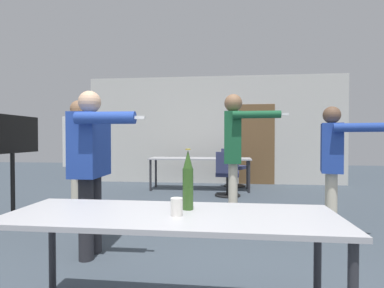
# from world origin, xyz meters

# --- Properties ---
(back_wall) EXTENTS (6.69, 0.12, 2.79)m
(back_wall) POSITION_xyz_m (0.03, 6.36, 1.39)
(back_wall) COLOR beige
(back_wall) RESTS_ON ground_plane
(conference_table_near) EXTENTS (2.00, 0.68, 0.73)m
(conference_table_near) POSITION_xyz_m (-0.03, 0.28, 0.66)
(conference_table_near) COLOR #A8A8AD
(conference_table_near) RESTS_ON ground_plane
(conference_table_far) EXTENTS (2.29, 0.64, 0.73)m
(conference_table_far) POSITION_xyz_m (-0.28, 5.28, 0.67)
(conference_table_far) COLOR #A8A8AD
(conference_table_far) RESTS_ON ground_plane
(tv_screen) EXTENTS (0.44, 1.15, 1.52)m
(tv_screen) POSITION_xyz_m (-2.80, 2.55, 0.95)
(tv_screen) COLOR black
(tv_screen) RESTS_ON ground_plane
(person_center_tall) EXTENTS (0.76, 0.63, 1.69)m
(person_center_tall) POSITION_xyz_m (-1.63, 2.31, 1.03)
(person_center_tall) COLOR beige
(person_center_tall) RESTS_ON ground_plane
(person_left_plaid) EXTENTS (0.70, 0.74, 1.58)m
(person_left_plaid) POSITION_xyz_m (1.62, 2.36, 0.95)
(person_left_plaid) COLOR beige
(person_left_plaid) RESTS_ON ground_plane
(person_far_watching) EXTENTS (0.77, 0.69, 1.66)m
(person_far_watching) POSITION_xyz_m (-1.03, 1.36, 0.99)
(person_far_watching) COLOR #28282D
(person_far_watching) RESTS_ON ground_plane
(person_near_casual) EXTENTS (0.78, 0.60, 1.77)m
(person_near_casual) POSITION_xyz_m (0.42, 2.51, 1.09)
(person_near_casual) COLOR beige
(person_near_casual) RESTS_ON ground_plane
(office_chair_far_left) EXTENTS (0.64, 0.67, 0.93)m
(office_chair_far_left) POSITION_xyz_m (0.50, 5.79, 0.44)
(office_chair_far_left) COLOR black
(office_chair_far_left) RESTS_ON ground_plane
(office_chair_far_right) EXTENTS (0.52, 0.56, 0.91)m
(office_chair_far_right) POSITION_xyz_m (0.34, 4.56, 0.42)
(office_chair_far_right) COLOR black
(office_chair_far_right) RESTS_ON ground_plane
(beer_bottle) EXTENTS (0.07, 0.07, 0.39)m
(beer_bottle) POSITION_xyz_m (0.06, 0.39, 0.91)
(beer_bottle) COLOR #2D511E
(beer_bottle) RESTS_ON conference_table_near
(drink_cup) EXTENTS (0.07, 0.07, 0.11)m
(drink_cup) POSITION_xyz_m (0.01, 0.23, 0.78)
(drink_cup) COLOR silver
(drink_cup) RESTS_ON conference_table_near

